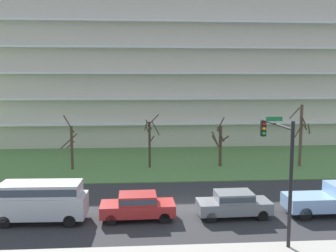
{
  "coord_description": "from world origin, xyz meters",
  "views": [
    {
      "loc": [
        -2.98,
        -23.81,
        8.26
      ],
      "look_at": [
        -0.86,
        6.0,
        4.65
      ],
      "focal_mm": 40.4,
      "sensor_mm": 36.0,
      "label": 1
    }
  ],
  "objects": [
    {
      "name": "apartment_building",
      "position": [
        0.0,
        27.51,
        9.12
      ],
      "size": [
        47.82,
        11.98,
        18.25
      ],
      "color": "beige",
      "rests_on": "ground"
    },
    {
      "name": "tree_far_left",
      "position": [
        -9.45,
        11.06,
        2.28
      ],
      "size": [
        1.53,
        1.78,
        5.16
      ],
      "color": "#4C3828",
      "rests_on": "ground"
    },
    {
      "name": "tree_center",
      "position": [
        4.5,
        11.35,
        2.3
      ],
      "size": [
        1.68,
        1.67,
        4.77
      ],
      "color": "#4C3828",
      "rests_on": "ground"
    },
    {
      "name": "van_silver_near_right",
      "position": [
        -8.86,
        -2.0,
        1.4
      ],
      "size": [
        5.26,
        2.16,
        2.36
      ],
      "rotation": [
        0.0,
        0.0,
        -0.03
      ],
      "color": "#B7BABF",
      "rests_on": "ground"
    },
    {
      "name": "tree_left",
      "position": [
        -2.19,
        11.26,
        2.66
      ],
      "size": [
        1.5,
        1.91,
        5.1
      ],
      "color": "#423023",
      "rests_on": "ground"
    },
    {
      "name": "pickup_blue_center_right",
      "position": [
        8.77,
        -2.0,
        1.02
      ],
      "size": [
        5.42,
        2.05,
        1.95
      ],
      "rotation": [
        0.0,
        0.0,
        0.01
      ],
      "color": "#8CB2E0",
      "rests_on": "ground"
    },
    {
      "name": "traffic_signal_mast",
      "position": [
        4.16,
        -5.05,
        4.31
      ],
      "size": [
        0.9,
        4.71,
        6.35
      ],
      "color": "black",
      "rests_on": "ground"
    },
    {
      "name": "sedan_gray_center_left",
      "position": [
        2.56,
        -2.0,
        0.87
      ],
      "size": [
        4.45,
        1.93,
        1.57
      ],
      "rotation": [
        0.0,
        0.0,
        0.03
      ],
      "color": "slate",
      "rests_on": "ground"
    },
    {
      "name": "sedan_red_near_left",
      "position": [
        -3.25,
        -2.0,
        0.87
      ],
      "size": [
        4.44,
        1.9,
        1.57
      ],
      "rotation": [
        0.0,
        0.0,
        0.02
      ],
      "color": "#B22828",
      "rests_on": "ground"
    },
    {
      "name": "grass_lawn_strip",
      "position": [
        0.0,
        14.0,
        0.04
      ],
      "size": [
        80.0,
        16.0,
        0.08
      ],
      "primitive_type": "cube",
      "color": "#547F42",
      "rests_on": "ground"
    },
    {
      "name": "ground",
      "position": [
        0.0,
        0.0,
        0.0
      ],
      "size": [
        160.0,
        160.0,
        0.0
      ],
      "primitive_type": "plane",
      "color": "#2D2D30"
    },
    {
      "name": "tree_right",
      "position": [
        12.18,
        10.81,
        3.22
      ],
      "size": [
        2.16,
        2.16,
        5.98
      ],
      "color": "brown",
      "rests_on": "ground"
    }
  ]
}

